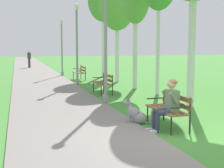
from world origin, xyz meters
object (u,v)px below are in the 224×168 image
at_px(pedestrian_distant, 29,59).
at_px(person_seated_on_near_bench, 168,103).
at_px(lamp_post_far, 62,47).
at_px(birch_tree_sixth, 103,1).
at_px(lamp_post_near, 106,42).
at_px(lamp_post_mid, 77,43).
at_px(park_bench_near, 170,107).
at_px(park_bench_mid, 104,82).
at_px(birch_tree_fifth, 117,3).
at_px(park_bench_far, 80,71).
at_px(dog_grey, 136,114).

bearing_deg(pedestrian_distant, person_seated_on_near_bench, -84.49).
bearing_deg(lamp_post_far, birch_tree_sixth, -19.66).
height_order(lamp_post_near, lamp_post_mid, lamp_post_mid).
bearing_deg(park_bench_near, lamp_post_mid, 93.56).
distance_m(park_bench_mid, lamp_post_near, 2.98).
relative_size(person_seated_on_near_bench, birch_tree_fifth, 0.21).
bearing_deg(lamp_post_far, pedestrian_distant, 101.99).
bearing_deg(park_bench_far, lamp_post_near, -94.71).
xyz_separation_m(park_bench_mid, lamp_post_far, (-0.58, 8.77, 1.49)).
xyz_separation_m(person_seated_on_near_bench, birch_tree_sixth, (2.23, 14.18, 4.35)).
xyz_separation_m(birch_tree_sixth, pedestrian_distant, (-4.54, 9.71, -4.19)).
bearing_deg(birch_tree_sixth, park_bench_mid, -105.01).
height_order(person_seated_on_near_bench, birch_tree_fifth, birch_tree_fifth).
height_order(lamp_post_mid, lamp_post_far, lamp_post_mid).
relative_size(park_bench_mid, park_bench_far, 1.00).
distance_m(park_bench_far, dog_grey, 11.39).
height_order(park_bench_near, lamp_post_near, lamp_post_near).
distance_m(person_seated_on_near_bench, pedestrian_distant, 24.00).
bearing_deg(lamp_post_near, birch_tree_sixth, 75.33).
xyz_separation_m(lamp_post_mid, lamp_post_far, (-0.06, 5.33, -0.18)).
bearing_deg(park_bench_mid, lamp_post_far, 93.78).
xyz_separation_m(park_bench_near, lamp_post_near, (-0.65, 3.63, 1.66)).
bearing_deg(dog_grey, park_bench_near, -39.66).
distance_m(dog_grey, lamp_post_far, 14.35).
xyz_separation_m(lamp_post_far, pedestrian_distant, (-1.86, 8.76, -1.16)).
bearing_deg(lamp_post_near, pedestrian_distant, 95.32).
relative_size(lamp_post_near, lamp_post_far, 1.09).
xyz_separation_m(park_bench_mid, dog_grey, (-0.61, -5.48, -0.25)).
bearing_deg(dog_grey, lamp_post_mid, 89.39).
bearing_deg(dog_grey, person_seated_on_near_bench, -61.63).
height_order(park_bench_mid, lamp_post_near, lamp_post_near).
bearing_deg(park_bench_near, dog_grey, 140.34).
distance_m(lamp_post_near, pedestrian_distant, 20.07).
distance_m(park_bench_far, birch_tree_sixth, 5.30).
relative_size(lamp_post_mid, birch_tree_fifth, 0.70).
bearing_deg(birch_tree_fifth, dog_grey, -104.70).
bearing_deg(park_bench_mid, dog_grey, -96.39).
relative_size(person_seated_on_near_bench, pedestrian_distant, 0.76).
height_order(lamp_post_far, pedestrian_distant, lamp_post_far).
bearing_deg(lamp_post_mid, dog_grey, -90.61).
distance_m(lamp_post_far, birch_tree_sixth, 4.15).
distance_m(park_bench_far, lamp_post_near, 8.49).
bearing_deg(lamp_post_mid, person_seated_on_near_bench, -87.76).
xyz_separation_m(lamp_post_mid, birch_tree_fifth, (2.45, 0.79, 2.26)).
relative_size(park_bench_mid, lamp_post_far, 0.39).
xyz_separation_m(park_bench_near, lamp_post_mid, (-0.59, 9.48, 1.67)).
height_order(dog_grey, birch_tree_fifth, birch_tree_fifth).
distance_m(park_bench_mid, pedestrian_distant, 17.70).
distance_m(park_bench_near, park_bench_mid, 6.05).
distance_m(lamp_post_far, pedestrian_distant, 9.03).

